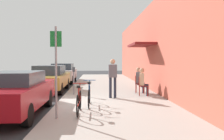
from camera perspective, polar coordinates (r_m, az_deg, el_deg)
The scene contains 15 objects.
ground_plane at distance 9.42m, azimuth -13.25°, elevation -8.52°, with size 60.00×60.00×0.00m, color #2D2D30.
sidewalk_slab at distance 11.27m, azimuth -0.10°, elevation -6.33°, with size 4.50×32.00×0.12m, color #9E9B93.
building_facade at distance 11.58m, azimuth 11.87°, elevation 5.66°, with size 1.40×32.00×4.88m.
parked_car_0 at distance 8.24m, azimuth -22.50°, elevation -5.01°, with size 1.80×4.40×1.40m.
parked_car_1 at distance 13.74m, azimuth -14.83°, elevation -1.92°, with size 1.80×4.40×1.47m.
parked_car_2 at distance 18.94m, azimuth -11.77°, elevation -0.66°, with size 1.80×4.40×1.50m.
parking_meter at distance 11.49m, azimuth -9.19°, elevation -2.05°, with size 0.12×0.10×1.32m.
street_sign at distance 6.85m, azimuth -13.34°, elevation 1.21°, with size 0.32×0.06×2.60m.
bicycle_0 at distance 8.63m, azimuth -5.53°, elevation -6.23°, with size 0.46×1.71×0.90m.
bicycle_1 at distance 7.47m, azimuth -7.96°, elevation -7.60°, with size 0.46×1.71×0.90m.
cafe_chair_0 at distance 11.08m, azimuth 7.20°, elevation -3.57°, with size 0.52×0.52×0.87m.
seated_patron_0 at distance 11.06m, azimuth 7.51°, elevation -2.58°, with size 0.48×0.43×1.29m.
cafe_chair_1 at distance 12.00m, azimuth 6.34°, elevation -3.10°, with size 0.52×0.52×0.87m.
seated_patron_1 at distance 11.98m, azimuth 6.63°, elevation -2.19°, with size 0.49×0.43×1.29m.
pedestrian_standing at distance 10.30m, azimuth 0.17°, elevation -1.23°, with size 0.36×0.22×1.70m.
Camera 1 is at (1.54, -9.12, 1.78)m, focal length 37.93 mm.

